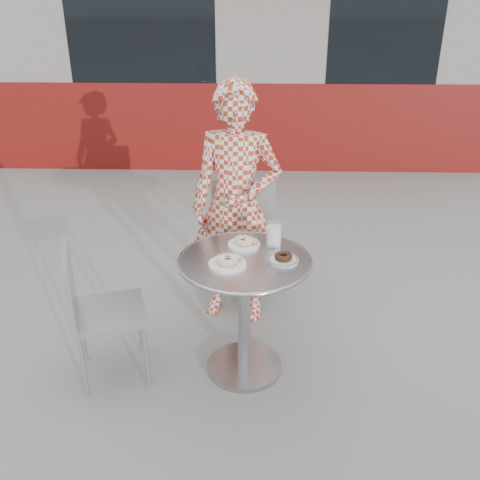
{
  "coord_description": "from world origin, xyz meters",
  "views": [
    {
      "loc": [
        0.05,
        -2.46,
        1.98
      ],
      "look_at": [
        -0.03,
        0.06,
        0.78
      ],
      "focal_mm": 40.0,
      "sensor_mm": 36.0,
      "label": 1
    }
  ],
  "objects_px": {
    "bistro_table": "(245,288)",
    "plate_far": "(245,242)",
    "milk_cup": "(274,235)",
    "seated_person": "(236,206)",
    "plate_near": "(228,261)",
    "chair_left": "(110,337)",
    "chair_far": "(243,251)",
    "plate_checker": "(283,259)"
  },
  "relations": [
    {
      "from": "bistro_table",
      "to": "chair_left",
      "type": "bearing_deg",
      "value": -175.39
    },
    {
      "from": "plate_far",
      "to": "milk_cup",
      "type": "relative_size",
      "value": 1.33
    },
    {
      "from": "seated_person",
      "to": "plate_far",
      "type": "height_order",
      "value": "seated_person"
    },
    {
      "from": "plate_near",
      "to": "chair_far",
      "type": "bearing_deg",
      "value": 87.26
    },
    {
      "from": "bistro_table",
      "to": "seated_person",
      "type": "height_order",
      "value": "seated_person"
    },
    {
      "from": "seated_person",
      "to": "plate_checker",
      "type": "bearing_deg",
      "value": -56.24
    },
    {
      "from": "chair_left",
      "to": "milk_cup",
      "type": "xyz_separation_m",
      "value": [
        0.89,
        0.23,
        0.53
      ]
    },
    {
      "from": "bistro_table",
      "to": "seated_person",
      "type": "distance_m",
      "value": 0.64
    },
    {
      "from": "plate_near",
      "to": "chair_left",
      "type": "bearing_deg",
      "value": 179.15
    },
    {
      "from": "chair_far",
      "to": "seated_person",
      "type": "distance_m",
      "value": 0.62
    },
    {
      "from": "chair_far",
      "to": "plate_checker",
      "type": "distance_m",
      "value": 1.1
    },
    {
      "from": "bistro_table",
      "to": "milk_cup",
      "type": "bearing_deg",
      "value": 47.5
    },
    {
      "from": "bistro_table",
      "to": "plate_checker",
      "type": "distance_m",
      "value": 0.27
    },
    {
      "from": "plate_far",
      "to": "seated_person",
      "type": "bearing_deg",
      "value": 98.27
    },
    {
      "from": "seated_person",
      "to": "plate_near",
      "type": "xyz_separation_m",
      "value": [
        -0.02,
        -0.66,
        -0.03
      ]
    },
    {
      "from": "plate_far",
      "to": "plate_near",
      "type": "bearing_deg",
      "value": -109.05
    },
    {
      "from": "bistro_table",
      "to": "chair_far",
      "type": "xyz_separation_m",
      "value": [
        -0.03,
        0.96,
        -0.27
      ]
    },
    {
      "from": "chair_left",
      "to": "plate_near",
      "type": "xyz_separation_m",
      "value": [
        0.65,
        -0.01,
        0.48
      ]
    },
    {
      "from": "plate_far",
      "to": "plate_checker",
      "type": "height_order",
      "value": "plate_far"
    },
    {
      "from": "bistro_table",
      "to": "plate_far",
      "type": "height_order",
      "value": "plate_far"
    },
    {
      "from": "bistro_table",
      "to": "milk_cup",
      "type": "xyz_separation_m",
      "value": [
        0.15,
        0.17,
        0.23
      ]
    },
    {
      "from": "bistro_table",
      "to": "plate_near",
      "type": "height_order",
      "value": "plate_near"
    },
    {
      "from": "bistro_table",
      "to": "seated_person",
      "type": "xyz_separation_m",
      "value": [
        -0.07,
        0.59,
        0.23
      ]
    },
    {
      "from": "chair_far",
      "to": "plate_near",
      "type": "relative_size",
      "value": 4.51
    },
    {
      "from": "chair_left",
      "to": "chair_far",
      "type": "bearing_deg",
      "value": -52.01
    },
    {
      "from": "bistro_table",
      "to": "plate_near",
      "type": "relative_size",
      "value": 3.7
    },
    {
      "from": "seated_person",
      "to": "plate_near",
      "type": "height_order",
      "value": "seated_person"
    },
    {
      "from": "plate_near",
      "to": "seated_person",
      "type": "bearing_deg",
      "value": 88.66
    },
    {
      "from": "plate_near",
      "to": "plate_checker",
      "type": "height_order",
      "value": "plate_near"
    },
    {
      "from": "bistro_table",
      "to": "chair_left",
      "type": "xyz_separation_m",
      "value": [
        -0.73,
        -0.06,
        -0.29
      ]
    },
    {
      "from": "milk_cup",
      "to": "plate_far",
      "type": "bearing_deg",
      "value": -177.0
    },
    {
      "from": "seated_person",
      "to": "milk_cup",
      "type": "xyz_separation_m",
      "value": [
        0.22,
        -0.42,
        0.01
      ]
    },
    {
      "from": "milk_cup",
      "to": "bistro_table",
      "type": "bearing_deg",
      "value": -132.5
    },
    {
      "from": "plate_near",
      "to": "milk_cup",
      "type": "height_order",
      "value": "milk_cup"
    },
    {
      "from": "seated_person",
      "to": "plate_far",
      "type": "bearing_deg",
      "value": -71.52
    },
    {
      "from": "bistro_table",
      "to": "plate_checker",
      "type": "xyz_separation_m",
      "value": [
        0.2,
        -0.02,
        0.19
      ]
    },
    {
      "from": "chair_left",
      "to": "seated_person",
      "type": "bearing_deg",
      "value": -63.28
    },
    {
      "from": "bistro_table",
      "to": "plate_far",
      "type": "bearing_deg",
      "value": 91.5
    },
    {
      "from": "chair_left",
      "to": "plate_near",
      "type": "relative_size",
      "value": 4.13
    },
    {
      "from": "milk_cup",
      "to": "seated_person",
      "type": "bearing_deg",
      "value": 117.34
    },
    {
      "from": "chair_left",
      "to": "plate_checker",
      "type": "bearing_deg",
      "value": -104.89
    },
    {
      "from": "chair_left",
      "to": "plate_near",
      "type": "bearing_deg",
      "value": -108.43
    }
  ]
}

